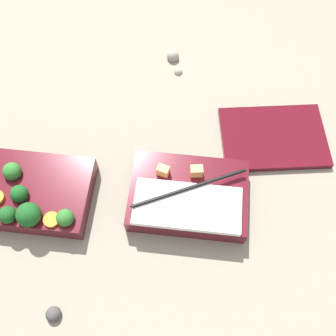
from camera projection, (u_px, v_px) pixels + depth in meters
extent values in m
plane|color=gray|center=(111.00, 192.00, 0.73)|extent=(3.00, 3.00, 0.00)
cube|color=#510F19|center=(33.00, 192.00, 0.71)|extent=(0.21, 0.14, 0.04)
sphere|color=#19511E|center=(19.00, 194.00, 0.67)|extent=(0.03, 0.03, 0.03)
sphere|color=#19511E|center=(29.00, 215.00, 0.65)|extent=(0.04, 0.04, 0.04)
sphere|color=#19511E|center=(7.00, 215.00, 0.66)|extent=(0.03, 0.03, 0.03)
sphere|color=#2D7028|center=(65.00, 218.00, 0.65)|extent=(0.03, 0.03, 0.03)
sphere|color=#2D7028|center=(12.00, 171.00, 0.69)|extent=(0.03, 0.03, 0.03)
cylinder|color=orange|center=(52.00, 220.00, 0.66)|extent=(0.03, 0.03, 0.01)
cube|color=#510F19|center=(188.00, 196.00, 0.70)|extent=(0.21, 0.14, 0.04)
cube|color=white|center=(187.00, 206.00, 0.67)|extent=(0.18, 0.08, 0.01)
cube|color=#F4A356|center=(163.00, 171.00, 0.69)|extent=(0.02, 0.02, 0.02)
cube|color=#F4A356|center=(196.00, 171.00, 0.69)|extent=(0.02, 0.02, 0.02)
cylinder|color=black|center=(190.00, 190.00, 0.67)|extent=(0.19, 0.09, 0.01)
cylinder|color=black|center=(188.00, 186.00, 0.67)|extent=(0.19, 0.09, 0.01)
cube|color=#510F19|center=(273.00, 137.00, 0.77)|extent=(0.22, 0.17, 0.01)
sphere|color=#474442|center=(53.00, 314.00, 0.63)|extent=(0.02, 0.02, 0.02)
sphere|color=gray|center=(178.00, 71.00, 0.85)|extent=(0.02, 0.02, 0.02)
sphere|color=gray|center=(173.00, 56.00, 0.87)|extent=(0.03, 0.03, 0.03)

